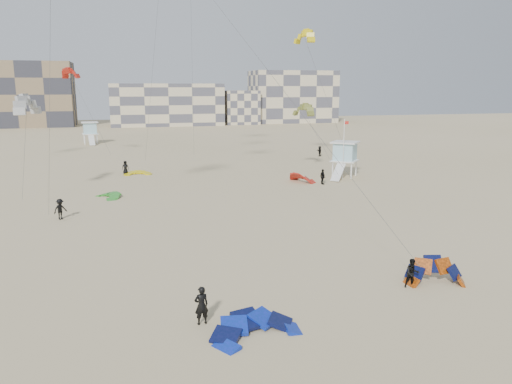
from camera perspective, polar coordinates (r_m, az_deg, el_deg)
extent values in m
plane|color=tan|center=(24.07, -6.84, -15.54)|extent=(320.00, 320.00, 0.00)
imported|color=black|center=(24.30, -6.26, -12.76)|extent=(0.76, 0.56, 1.89)
imported|color=black|center=(29.60, 17.44, -8.86)|extent=(0.92, 0.78, 1.67)
imported|color=black|center=(45.49, -21.47, -1.84)|extent=(1.33, 1.21, 1.79)
imported|color=black|center=(58.14, 7.63, 1.73)|extent=(0.57, 1.09, 1.78)
imported|color=black|center=(66.52, -14.70, 2.72)|extent=(0.91, 0.64, 1.76)
imported|color=black|center=(82.11, 7.29, 4.66)|extent=(0.49, 1.53, 1.65)
cylinder|color=#3F3F3F|center=(40.90, -22.50, 12.02)|extent=(2.21, 2.43, 21.53)
cylinder|color=#3F3F3F|center=(40.49, 1.78, 13.22)|extent=(8.77, 30.54, 21.99)
cylinder|color=#3F3F3F|center=(52.18, -24.94, 4.23)|extent=(0.20, 5.59, 8.18)
cylinder|color=#3F3F3F|center=(65.42, -11.56, 15.54)|extent=(3.02, 10.00, 28.92)
cylinder|color=#3F3F3F|center=(61.97, 7.35, 5.74)|extent=(0.81, 9.90, 7.02)
cylinder|color=#3F3F3F|center=(76.54, 8.07, 10.56)|extent=(8.74, 3.84, 16.83)
cylinder|color=#3F3F3F|center=(76.11, -7.32, 14.64)|extent=(0.45, 2.13, 27.59)
cylinder|color=#3F3F3F|center=(80.17, -18.38, 8.40)|extent=(5.36, 4.08, 11.98)
cube|color=white|center=(63.68, 10.10, 3.56)|extent=(4.23, 4.23, 0.15)
cube|color=#9DCAD7|center=(63.53, 10.14, 4.58)|extent=(3.48, 3.48, 2.15)
cube|color=white|center=(63.40, 10.17, 5.62)|extent=(4.38, 4.38, 0.17)
cube|color=white|center=(61.26, 11.20, 2.20)|extent=(2.77, 3.03, 1.78)
cube|color=white|center=(104.75, -18.42, 6.33)|extent=(3.29, 3.29, 0.15)
cube|color=#9DCAD7|center=(104.66, -18.46, 6.94)|extent=(2.70, 2.70, 2.10)
cube|color=white|center=(104.58, -18.50, 7.56)|extent=(3.40, 3.40, 0.17)
cube|color=white|center=(102.03, -18.47, 5.62)|extent=(1.42, 3.09, 1.74)
cylinder|color=white|center=(61.52, 9.96, 4.83)|extent=(0.09, 0.09, 7.32)
cube|color=red|center=(61.34, 10.31, 7.80)|extent=(0.55, 0.02, 0.37)
cube|color=#826C4E|center=(157.58, -25.25, 10.05)|extent=(28.00, 14.00, 18.00)
cube|color=beige|center=(151.82, -10.21, 9.82)|extent=(32.00, 16.00, 12.00)
cube|color=beige|center=(162.06, 4.19, 10.80)|extent=(26.00, 14.00, 16.00)
cube|color=beige|center=(153.31, -1.79, 9.65)|extent=(10.00, 10.00, 10.00)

